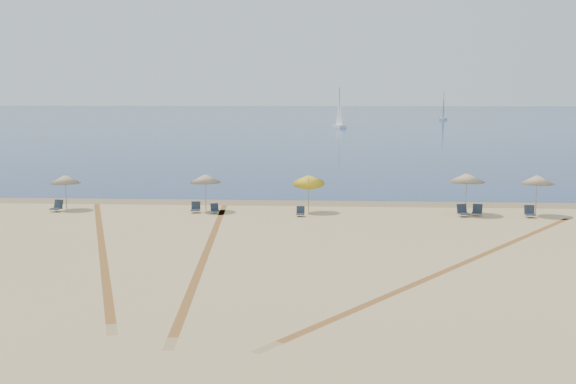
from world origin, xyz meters
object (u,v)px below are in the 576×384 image
umbrella_5 (537,179)px  chair_4 (215,209)px  sailboat_1 (443,111)px  umbrella_2 (205,178)px  umbrella_3 (309,179)px  chair_2 (57,206)px  sailboat_0 (339,116)px  chair_6 (463,211)px  chair_7 (477,211)px  chair_8 (530,212)px  umbrella_4 (467,178)px  chair_3 (196,208)px  umbrella_1 (65,179)px  chair_5 (300,212)px

umbrella_5 → chair_4: bearing=-179.2°
umbrella_5 → sailboat_1: size_ratio=0.31×
umbrella_2 → umbrella_5: 20.56m
umbrella_3 → chair_2: 16.13m
umbrella_3 → sailboat_0: sailboat_0 is taller
chair_6 → umbrella_5: bearing=-6.5°
chair_7 → chair_8: 3.09m
umbrella_4 → chair_2: size_ratio=3.14×
chair_3 → umbrella_1: bearing=171.2°
chair_7 → sailboat_1: size_ratio=0.10×
chair_7 → umbrella_4: bearing=167.3°
umbrella_1 → sailboat_1: sailboat_1 is taller
chair_8 → umbrella_1: bearing=-177.5°
chair_5 → chair_6: 9.92m
sailboat_1 → sailboat_0: bearing=-102.2°
sailboat_1 → chair_2: bearing=-87.2°
chair_4 → chair_5: size_ratio=1.20×
chair_2 → chair_4: 10.14m
umbrella_5 → chair_4: umbrella_5 is taller
umbrella_1 → chair_4: 9.99m
chair_7 → sailboat_1: bearing=99.6°
umbrella_1 → umbrella_2: umbrella_2 is taller
chair_6 → chair_8: chair_6 is taller
umbrella_3 → chair_7: size_ratio=3.19×
umbrella_5 → chair_3: 21.20m
chair_8 → chair_7: bearing=176.9°
chair_5 → chair_6: size_ratio=0.71×
umbrella_3 → chair_4: bearing=-173.9°
chair_7 → chair_5: bearing=-157.2°
umbrella_3 → chair_6: umbrella_3 is taller
chair_2 → sailboat_1: (50.21, 162.96, 2.20)m
chair_3 → chair_8: bearing=-6.0°
chair_4 → chair_8: chair_8 is taller
chair_3 → chair_7: (17.53, -0.02, 0.01)m
umbrella_4 → chair_4: 15.79m
chair_5 → chair_8: size_ratio=0.81×
chair_8 → chair_5: bearing=-173.3°
chair_4 → sailboat_0: bearing=63.6°
umbrella_3 → umbrella_4: size_ratio=0.99×
umbrella_2 → umbrella_4: umbrella_4 is taller
umbrella_1 → umbrella_3: (15.69, -0.07, 0.11)m
umbrella_1 → chair_3: bearing=-4.0°
chair_4 → sailboat_1: sailboat_1 is taller
umbrella_5 → chair_6: size_ratio=3.05×
chair_5 → sailboat_0: bearing=88.8°
umbrella_3 → sailboat_1: size_ratio=0.32×
chair_7 → umbrella_5: bearing=21.1°
umbrella_3 → chair_3: size_ratio=3.71×
sailboat_0 → chair_4: bearing=-111.1°
umbrella_5 → chair_2: umbrella_5 is taller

